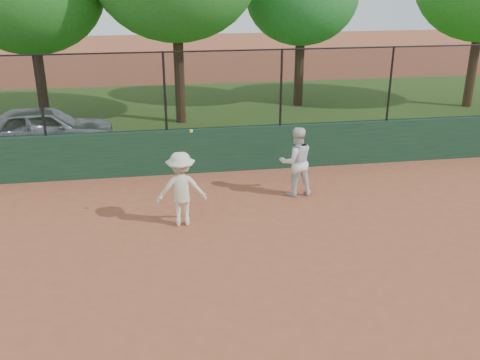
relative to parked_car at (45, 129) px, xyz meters
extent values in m
plane|color=#9E4F33|center=(4.01, -8.51, -0.68)|extent=(80.00, 80.00, 0.00)
cube|color=#1B3D26|center=(4.01, -2.51, -0.08)|extent=(26.00, 0.20, 1.20)
cube|color=#2F5219|center=(4.01, 3.49, -0.68)|extent=(36.00, 12.00, 0.01)
imported|color=#A6ABAF|center=(0.00, 0.00, 0.00)|extent=(4.16, 2.05, 1.36)
imported|color=silver|center=(6.46, -4.43, 0.15)|extent=(0.86, 0.69, 1.67)
imported|color=beige|center=(3.69, -5.63, 0.12)|extent=(1.05, 0.61, 1.60)
sphere|color=#C1E332|center=(3.92, -5.79, 1.41)|extent=(0.07, 0.07, 0.07)
cube|color=black|center=(4.01, -2.51, 1.52)|extent=(26.00, 0.02, 2.00)
cylinder|color=black|center=(4.01, -2.51, 2.50)|extent=(26.00, 0.04, 0.04)
cylinder|color=black|center=(0.51, -2.51, 1.52)|extent=(0.06, 0.06, 2.00)
cylinder|color=black|center=(3.51, -2.51, 1.52)|extent=(0.06, 0.06, 2.00)
cylinder|color=black|center=(6.51, -2.51, 1.52)|extent=(0.06, 0.06, 2.00)
cylinder|color=black|center=(9.51, -2.51, 1.52)|extent=(0.06, 0.06, 2.00)
cylinder|color=#422C17|center=(-0.63, 3.46, 0.61)|extent=(0.36, 0.36, 2.59)
cylinder|color=#412A17|center=(4.14, 2.71, 0.83)|extent=(0.36, 0.36, 3.02)
cylinder|color=#402A15|center=(8.93, 4.54, 0.59)|extent=(0.36, 0.36, 2.54)
cylinder|color=#4D2E1B|center=(15.52, 3.25, 0.69)|extent=(0.36, 0.36, 2.74)
camera|label=1|loc=(3.24, -15.95, 4.34)|focal=40.00mm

